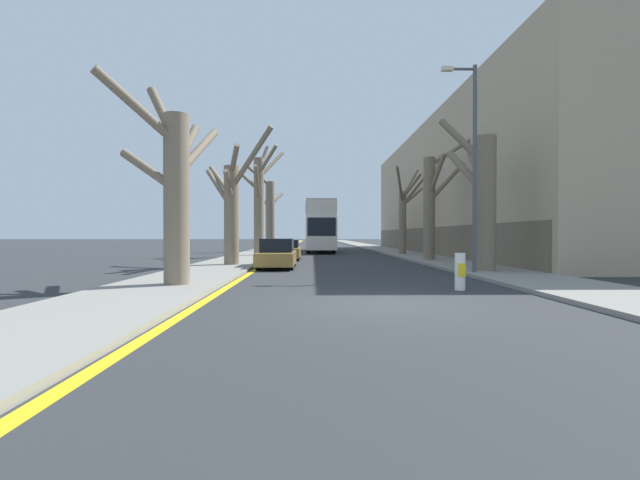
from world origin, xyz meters
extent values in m
plane|color=#2B2D30|center=(0.00, 0.00, 0.00)|extent=(300.00, 300.00, 0.00)
cube|color=gray|center=(-5.96, 50.00, 0.06)|extent=(3.31, 120.00, 0.12)
cube|color=gray|center=(5.96, 50.00, 0.06)|extent=(3.31, 120.00, 0.12)
cube|color=tan|center=(12.62, 26.47, 5.41)|extent=(10.00, 40.84, 10.81)
cube|color=#6B5E4C|center=(7.60, 26.47, 1.08)|extent=(0.12, 40.02, 2.16)
cube|color=yellow|center=(-4.13, 50.00, 0.00)|extent=(0.24, 120.00, 0.01)
cylinder|color=#7A6B56|center=(-5.59, 3.04, 2.57)|extent=(0.75, 0.75, 5.14)
cylinder|color=#7A6B56|center=(-5.53, 3.87, 4.38)|extent=(0.40, 1.86, 1.78)
cylinder|color=#7A6B56|center=(-6.46, 3.26, 3.51)|extent=(1.95, 0.73, 1.40)
cylinder|color=#7A6B56|center=(-6.37, 2.19, 5.07)|extent=(1.86, 1.97, 1.75)
cylinder|color=#7A6B56|center=(-6.02, 3.20, 5.13)|extent=(1.17, 0.66, 1.84)
cylinder|color=#7A6B56|center=(-5.34, 4.44, 4.33)|extent=(0.78, 3.00, 2.15)
cylinder|color=#7A6B56|center=(-5.57, 11.57, 2.50)|extent=(0.73, 0.73, 5.00)
cylinder|color=#7A6B56|center=(-4.51, 10.85, 5.24)|extent=(2.42, 1.74, 2.90)
cylinder|color=#7A6B56|center=(-6.38, 12.87, 4.39)|extent=(1.89, 2.86, 2.04)
cylinder|color=#7A6B56|center=(-5.58, 10.92, 3.90)|extent=(0.28, 1.48, 1.52)
cylinder|color=#7A6B56|center=(-6.39, 12.59, 3.99)|extent=(1.93, 2.34, 2.29)
cylinder|color=#7A6B56|center=(-5.30, 10.87, 5.17)|extent=(0.83, 1.63, 1.38)
cylinder|color=#7A6B56|center=(-5.42, 21.29, 3.57)|extent=(0.73, 0.73, 7.14)
cylinder|color=#7A6B56|center=(-5.40, 20.18, 5.17)|extent=(0.30, 2.41, 2.33)
cylinder|color=#7A6B56|center=(-4.63, 22.32, 6.80)|extent=(1.87, 2.34, 2.37)
cylinder|color=#7A6B56|center=(-6.27, 21.48, 5.60)|extent=(1.93, 0.67, 1.81)
cylinder|color=#7A6B56|center=(-5.14, 21.64, 7.22)|extent=(0.90, 1.02, 1.86)
cylinder|color=#7A6B56|center=(-4.74, 20.77, 6.93)|extent=(1.66, 1.36, 2.02)
cylinder|color=#7A6B56|center=(-5.46, 30.04, 3.26)|extent=(0.84, 0.84, 6.52)
cylinder|color=#7A6B56|center=(-4.97, 30.86, 4.98)|extent=(1.32, 1.91, 1.43)
cylinder|color=#7A6B56|center=(-5.75, 30.89, 4.19)|extent=(0.91, 1.94, 1.41)
cylinder|color=#7A6B56|center=(-6.49, 29.87, 7.03)|extent=(2.29, 0.67, 1.97)
cylinder|color=#7A6B56|center=(5.58, 7.80, 2.82)|extent=(0.86, 0.86, 5.65)
cylinder|color=#7A6B56|center=(4.76, 8.13, 5.47)|extent=(1.96, 1.02, 2.16)
cylinder|color=#7A6B56|center=(5.71, 8.97, 4.51)|extent=(0.57, 2.56, 2.03)
cylinder|color=#7A6B56|center=(5.24, 8.97, 4.32)|extent=(1.02, 2.61, 2.30)
cylinder|color=#7A6B56|center=(5.37, 15.46, 3.09)|extent=(0.68, 0.68, 6.17)
cylinder|color=#7A6B56|center=(6.85, 15.21, 6.61)|extent=(3.12, 0.75, 2.01)
cylinder|color=#7A6B56|center=(6.21, 14.92, 4.62)|extent=(1.96, 1.37, 2.28)
cylinder|color=#7A6B56|center=(5.56, 14.59, 4.98)|extent=(0.65, 1.97, 2.29)
cylinder|color=#7A6B56|center=(6.01, 16.50, 5.35)|extent=(1.58, 2.36, 2.72)
cylinder|color=#7A6B56|center=(5.49, 23.45, 2.48)|extent=(0.56, 0.56, 4.95)
cylinder|color=#7A6B56|center=(5.01, 22.11, 5.31)|extent=(1.20, 2.85, 2.53)
cylinder|color=#7A6B56|center=(6.25, 24.15, 5.70)|extent=(1.77, 1.65, 2.37)
cylinder|color=#7A6B56|center=(6.44, 24.20, 4.61)|extent=(2.11, 1.73, 1.68)
cylinder|color=#7A6B56|center=(6.30, 22.76, 5.05)|extent=(1.86, 1.63, 2.49)
cylinder|color=#7A6B56|center=(5.96, 22.56, 5.24)|extent=(1.18, 1.98, 1.75)
cube|color=silver|center=(-0.80, 30.12, 1.70)|extent=(2.52, 11.80, 2.70)
cube|color=silver|center=(-0.80, 30.12, 3.72)|extent=(2.47, 11.57, 1.35)
cube|color=#B8B1A9|center=(-0.80, 30.12, 4.46)|extent=(2.47, 11.57, 0.12)
cube|color=black|center=(-0.80, 30.12, 2.23)|extent=(2.55, 10.39, 1.40)
cube|color=black|center=(-0.80, 30.12, 3.79)|extent=(2.55, 10.39, 1.03)
cube|color=black|center=(-0.80, 24.24, 2.23)|extent=(2.27, 0.06, 1.47)
cylinder|color=black|center=(-1.89, 26.58, 0.54)|extent=(0.30, 1.09, 1.09)
cylinder|color=black|center=(0.29, 26.58, 0.54)|extent=(0.30, 1.09, 1.09)
cylinder|color=black|center=(-1.89, 33.42, 0.54)|extent=(0.30, 1.09, 1.09)
cylinder|color=black|center=(0.29, 33.42, 0.54)|extent=(0.30, 1.09, 1.09)
cube|color=olive|center=(-3.24, 10.67, 0.47)|extent=(1.70, 4.16, 0.59)
cube|color=black|center=(-3.24, 10.92, 1.08)|extent=(1.50, 2.16, 0.64)
cylinder|color=black|center=(-3.98, 9.43, 0.33)|extent=(0.20, 0.67, 0.67)
cylinder|color=black|center=(-2.50, 9.43, 0.33)|extent=(0.20, 0.67, 0.67)
cylinder|color=black|center=(-3.98, 11.92, 0.33)|extent=(0.20, 0.67, 0.67)
cylinder|color=black|center=(-2.50, 11.92, 0.33)|extent=(0.20, 0.67, 0.67)
cube|color=olive|center=(-3.24, 17.38, 0.48)|extent=(1.83, 4.35, 0.59)
cube|color=black|center=(-3.24, 17.64, 1.02)|extent=(1.61, 2.26, 0.50)
cylinder|color=black|center=(-4.05, 16.08, 0.32)|extent=(0.20, 0.64, 0.64)
cylinder|color=black|center=(-2.44, 16.08, 0.32)|extent=(0.20, 0.64, 0.64)
cylinder|color=black|center=(-4.05, 18.69, 0.32)|extent=(0.20, 0.64, 0.64)
cylinder|color=black|center=(-2.44, 18.69, 0.32)|extent=(0.20, 0.64, 0.64)
cylinder|color=#4C4F54|center=(4.80, 6.92, 4.10)|extent=(0.16, 0.16, 8.21)
cylinder|color=#4C4F54|center=(4.25, 6.92, 8.06)|extent=(1.10, 0.11, 0.11)
cube|color=beige|center=(3.70, 6.92, 8.06)|extent=(0.44, 0.20, 0.16)
cylinder|color=white|center=(2.66, 2.40, 0.53)|extent=(0.30, 0.30, 1.06)
cube|color=yellow|center=(2.66, 2.25, 0.58)|extent=(0.21, 0.01, 0.38)
camera|label=1|loc=(-1.58, -9.72, 1.58)|focal=24.00mm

